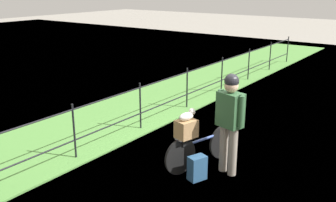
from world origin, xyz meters
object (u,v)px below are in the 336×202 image
(backpack_on_paving, at_px, (197,168))
(bicycle_main, at_px, (202,148))
(terrier_dog, at_px, (188,115))
(cyclist_person, at_px, (230,115))
(wooden_crate, at_px, (186,129))

(backpack_on_paving, bearing_deg, bicycle_main, -135.56)
(terrier_dog, distance_m, cyclist_person, 0.67)
(bicycle_main, height_order, backpack_on_paving, bicycle_main)
(wooden_crate, bearing_deg, bicycle_main, -15.40)
(backpack_on_paving, bearing_deg, terrier_dog, -94.46)
(cyclist_person, xyz_separation_m, backpack_on_paving, (-0.50, 0.28, -0.80))
(bicycle_main, distance_m, wooden_crate, 0.56)
(wooden_crate, xyz_separation_m, backpack_on_paving, (-0.11, -0.29, -0.57))
(wooden_crate, bearing_deg, cyclist_person, -55.96)
(bicycle_main, xyz_separation_m, terrier_dog, (-0.32, 0.09, 0.66))
(cyclist_person, distance_m, backpack_on_paving, 0.99)
(wooden_crate, bearing_deg, terrier_dog, -15.40)
(cyclist_person, relative_size, backpack_on_paving, 4.21)
(terrier_dog, xyz_separation_m, backpack_on_paving, (-0.14, -0.29, -0.79))
(terrier_dog, bearing_deg, cyclist_person, -57.34)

